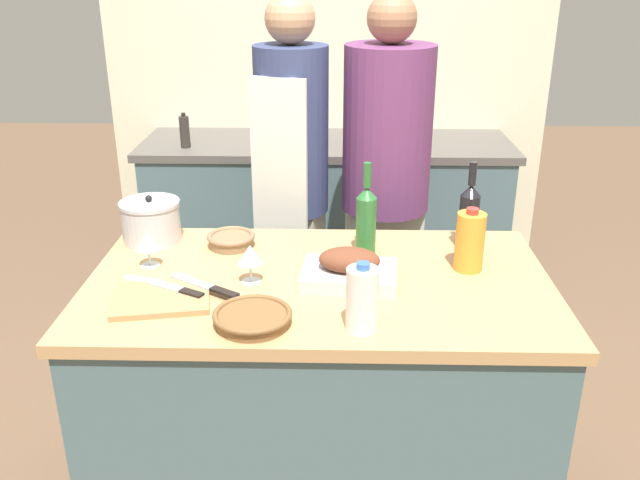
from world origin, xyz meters
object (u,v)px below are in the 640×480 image
at_px(wicker_basket, 253,317).
at_px(mixing_bowl, 231,240).
at_px(stock_pot, 151,221).
at_px(knife_bread, 157,283).
at_px(condiment_bottle_short, 377,122).
at_px(condiment_bottle_tall, 185,132).
at_px(wine_glass_right, 148,242).
at_px(roasting_pan, 349,269).
at_px(cutting_board, 161,298).
at_px(milk_jug, 362,299).
at_px(knife_chef, 207,286).
at_px(person_cook_guest, 386,181).
at_px(knife_paring, 177,289).
at_px(person_cook_aproned, 292,179).
at_px(juice_jug, 470,241).
at_px(wine_bottle_dark, 366,218).
at_px(wine_glass_left, 250,255).
at_px(wine_bottle_green, 469,215).

height_order(wicker_basket, mixing_bowl, mixing_bowl).
height_order(stock_pot, knife_bread, stock_pot).
height_order(stock_pot, condiment_bottle_short, condiment_bottle_short).
relative_size(stock_pot, condiment_bottle_tall, 1.19).
distance_m(wine_glass_right, condiment_bottle_short, 1.78).
distance_m(roasting_pan, cutting_board, 0.58).
distance_m(milk_jug, knife_chef, 0.51).
bearing_deg(person_cook_guest, knife_chef, -136.71).
relative_size(mixing_bowl, wine_glass_right, 1.41).
height_order(condiment_bottle_tall, person_cook_guest, person_cook_guest).
relative_size(roasting_pan, knife_paring, 1.60).
xyz_separation_m(cutting_board, condiment_bottle_tall, (-0.26, 1.59, 0.12)).
distance_m(mixing_bowl, person_cook_aproned, 0.59).
relative_size(juice_jug, person_cook_aproned, 0.12).
distance_m(wicker_basket, knife_paring, 0.30).
relative_size(wine_bottle_dark, knife_paring, 1.66).
bearing_deg(wine_glass_left, roasting_pan, 1.67).
relative_size(roasting_pan, knife_bread, 1.45).
distance_m(milk_jug, knife_bread, 0.69).
height_order(knife_bread, person_cook_guest, person_cook_guest).
xyz_separation_m(wicker_basket, wine_bottle_green, (0.69, 0.56, 0.10)).
bearing_deg(wine_bottle_green, mixing_bowl, -179.36).
distance_m(condiment_bottle_short, person_cook_aproned, 0.94).
bearing_deg(knife_bread, juice_jug, 7.63).
height_order(wine_bottle_green, knife_chef, wine_bottle_green).
relative_size(knife_bread, person_cook_aproned, 0.12).
bearing_deg(knife_paring, person_cook_aproned, 72.90).
xyz_separation_m(wine_bottle_green, wine_glass_left, (-0.72, -0.29, -0.03)).
height_order(mixing_bowl, knife_bread, mixing_bowl).
xyz_separation_m(cutting_board, stock_pot, (-0.14, 0.46, 0.07)).
height_order(cutting_board, stock_pot, stock_pot).
xyz_separation_m(wine_glass_right, condiment_bottle_tall, (-0.16, 1.34, 0.04)).
bearing_deg(mixing_bowl, milk_jug, -52.04).
height_order(wine_glass_left, condiment_bottle_tall, condiment_bottle_tall).
xyz_separation_m(wicker_basket, milk_jug, (0.30, -0.02, 0.07)).
xyz_separation_m(milk_jug, condiment_bottle_tall, (-0.84, 1.74, 0.03)).
xyz_separation_m(cutting_board, mixing_bowl, (0.15, 0.42, 0.02)).
distance_m(wicker_basket, knife_chef, 0.25).
bearing_deg(wine_glass_right, condiment_bottle_short, 62.38).
relative_size(stock_pot, condiment_bottle_short, 1.18).
xyz_separation_m(mixing_bowl, knife_bread, (-0.19, -0.30, -0.02)).
relative_size(milk_jug, knife_chef, 0.85).
bearing_deg(wine_glass_left, milk_jug, -39.92).
bearing_deg(juice_jug, condiment_bottle_short, 97.74).
xyz_separation_m(stock_pot, wine_bottle_dark, (0.76, -0.09, 0.05)).
bearing_deg(condiment_bottle_short, roasting_pan, -95.87).
distance_m(mixing_bowl, knife_chef, 0.36).
bearing_deg(knife_paring, knife_chef, 13.33).
distance_m(wine_glass_right, knife_paring, 0.26).
distance_m(juice_jug, knife_bread, 1.00).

